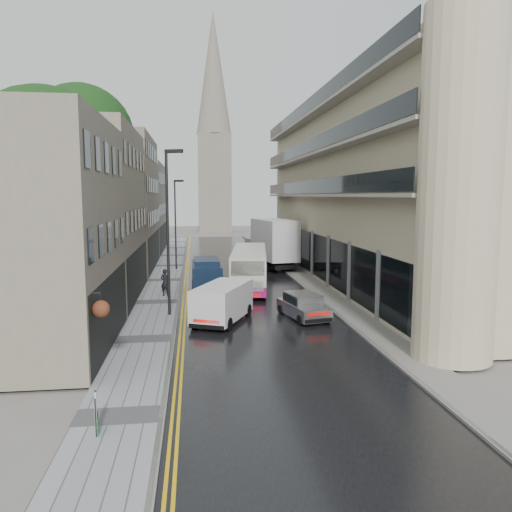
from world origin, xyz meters
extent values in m
plane|color=slate|center=(0.00, 0.00, 0.00)|extent=(200.00, 200.00, 0.00)
cube|color=black|center=(0.00, 27.50, 0.01)|extent=(9.00, 85.00, 0.02)
cube|color=gray|center=(-5.85, 27.50, 0.06)|extent=(2.70, 85.00, 0.12)
cube|color=slate|center=(5.40, 27.50, 0.06)|extent=(1.80, 85.00, 0.12)
imported|color=black|center=(-5.45, 20.99, 1.04)|extent=(0.79, 0.68, 1.83)
camera|label=1|loc=(-3.50, -12.35, 6.81)|focal=35.00mm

